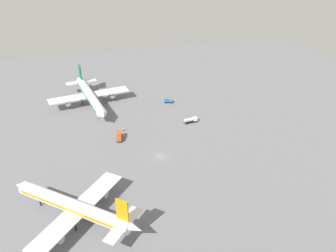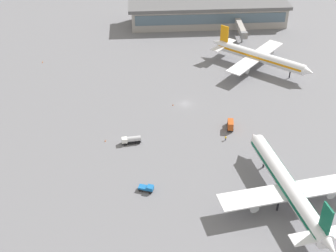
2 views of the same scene
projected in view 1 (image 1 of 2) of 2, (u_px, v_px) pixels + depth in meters
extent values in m
plane|color=slate|center=(161.00, 156.00, 141.68)|extent=(288.00, 288.00, 0.00)
cylinder|color=white|center=(90.00, 96.00, 178.95)|extent=(11.66, 42.99, 4.71)
cone|color=white|center=(103.00, 115.00, 160.91)|extent=(5.18, 5.38, 4.47)
cone|color=white|center=(80.00, 79.00, 196.66)|extent=(4.68, 6.42, 3.77)
cube|color=#0C593F|center=(90.00, 95.00, 178.78)|extent=(11.47, 41.32, 0.85)
cube|color=white|center=(89.00, 95.00, 180.88)|extent=(41.23, 13.42, 0.42)
cylinder|color=#A5A8AD|center=(111.00, 94.00, 185.87)|extent=(3.47, 5.91, 2.59)
cylinder|color=#A5A8AD|center=(67.00, 102.00, 177.50)|extent=(3.47, 5.91, 2.59)
cube|color=white|center=(81.00, 82.00, 193.96)|extent=(16.67, 6.45, 0.34)
cube|color=#0C593F|center=(80.00, 72.00, 191.20)|extent=(1.18, 4.14, 7.53)
cylinder|color=black|center=(99.00, 115.00, 169.06)|extent=(0.56, 0.56, 3.30)
cylinder|color=black|center=(96.00, 99.00, 185.00)|extent=(0.56, 0.56, 3.30)
cylinder|color=black|center=(82.00, 102.00, 182.24)|extent=(0.56, 0.56, 3.30)
cylinder|color=white|center=(73.00, 206.00, 108.58)|extent=(33.20, 30.37, 4.46)
cone|color=white|center=(21.00, 186.00, 116.95)|extent=(6.15, 6.13, 4.24)
cone|color=white|center=(134.00, 228.00, 99.88)|extent=(6.54, 6.38, 3.57)
cube|color=orange|center=(73.00, 205.00, 108.42)|extent=(32.05, 29.36, 0.80)
cube|color=white|center=(78.00, 209.00, 108.02)|extent=(30.53, 33.04, 0.40)
cylinder|color=#A5A8AD|center=(55.00, 237.00, 100.34)|extent=(5.57, 5.34, 2.45)
cylinder|color=#A5A8AD|center=(100.00, 193.00, 117.21)|extent=(5.57, 5.34, 2.45)
cube|color=white|center=(123.00, 224.00, 101.30)|extent=(12.99, 13.91, 0.32)
cube|color=orange|center=(122.00, 210.00, 98.68)|extent=(3.22, 2.96, 7.14)
cylinder|color=black|center=(40.00, 202.00, 115.93)|extent=(0.54, 0.54, 3.12)
cylinder|color=black|center=(75.00, 226.00, 106.39)|extent=(0.54, 0.54, 3.12)
cylinder|color=black|center=(90.00, 212.00, 111.97)|extent=(0.54, 0.54, 3.12)
cube|color=black|center=(119.00, 139.00, 152.55)|extent=(2.81, 5.84, 0.30)
cube|color=#BF4C19|center=(119.00, 139.00, 150.44)|extent=(2.17, 2.09, 1.60)
cube|color=#3F596B|center=(119.00, 139.00, 149.58)|extent=(1.59, 0.35, 0.90)
cube|color=#BF4C19|center=(119.00, 135.00, 152.62)|extent=(2.51, 4.06, 2.60)
cylinder|color=black|center=(121.00, 141.00, 151.01)|extent=(0.43, 0.84, 0.80)
cylinder|color=black|center=(117.00, 141.00, 150.84)|extent=(0.43, 0.84, 0.80)
cylinder|color=black|center=(122.00, 136.00, 154.41)|extent=(0.43, 0.84, 0.80)
cylinder|color=black|center=(117.00, 137.00, 154.24)|extent=(0.43, 0.84, 0.80)
cube|color=black|center=(191.00, 121.00, 166.02)|extent=(6.48, 2.63, 0.30)
cube|color=white|center=(195.00, 119.00, 166.30)|extent=(2.01, 2.10, 1.60)
cube|color=#3F596B|center=(197.00, 118.00, 166.41)|extent=(0.27, 1.59, 0.90)
cylinder|color=#B7B7BC|center=(189.00, 120.00, 165.21)|extent=(4.68, 2.32, 1.80)
cylinder|color=black|center=(194.00, 120.00, 167.59)|extent=(0.83, 0.39, 0.80)
cylinder|color=black|center=(196.00, 122.00, 166.06)|extent=(0.83, 0.39, 0.80)
cylinder|color=black|center=(186.00, 122.00, 166.14)|extent=(0.83, 0.39, 0.80)
cylinder|color=black|center=(187.00, 124.00, 164.60)|extent=(0.83, 0.39, 0.80)
cube|color=black|center=(169.00, 102.00, 184.91)|extent=(4.78, 3.29, 0.30)
cube|color=#1966B2|center=(166.00, 100.00, 184.63)|extent=(2.34, 2.40, 1.20)
cube|color=#3F596B|center=(165.00, 100.00, 184.57)|extent=(0.62, 1.53, 0.67)
cube|color=#1966B2|center=(170.00, 101.00, 184.63)|extent=(3.09, 2.68, 0.60)
cylinder|color=black|center=(165.00, 103.00, 184.26)|extent=(0.85, 0.56, 0.80)
cylinder|color=black|center=(166.00, 101.00, 185.91)|extent=(0.85, 0.56, 0.80)
cylinder|color=black|center=(171.00, 103.00, 184.05)|extent=(0.85, 0.56, 0.80)
cylinder|color=black|center=(172.00, 101.00, 185.70)|extent=(0.85, 0.56, 0.80)
cylinder|color=#1E2338|center=(123.00, 130.00, 159.19)|extent=(0.44, 0.44, 0.85)
cylinder|color=yellow|center=(123.00, 129.00, 158.83)|extent=(0.53, 0.53, 0.60)
sphere|color=tan|center=(123.00, 128.00, 158.63)|extent=(0.22, 0.22, 0.22)
cylinder|color=yellow|center=(123.00, 129.00, 158.90)|extent=(0.10, 0.10, 0.54)
cylinder|color=yellow|center=(124.00, 129.00, 158.77)|extent=(0.10, 0.10, 0.54)
cone|color=#EA590C|center=(172.00, 153.00, 143.26)|extent=(0.44, 0.44, 0.60)
cone|color=#EA590C|center=(209.00, 121.00, 166.86)|extent=(0.44, 0.44, 0.60)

